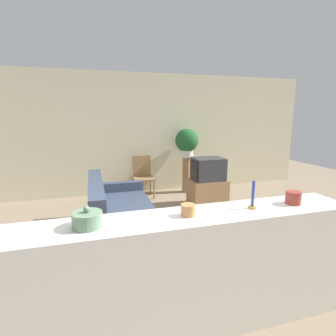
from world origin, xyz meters
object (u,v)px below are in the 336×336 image
at_px(wooden_chair, 143,175).
at_px(decorative_bowl, 87,219).
at_px(television, 208,169).
at_px(potted_plant, 187,142).
at_px(couch, 119,216).

xyz_separation_m(wooden_chair, decorative_bowl, (-1.11, -3.75, 0.57)).
bearing_deg(decorative_bowl, television, 51.71).
bearing_deg(potted_plant, couch, -133.32).
bearing_deg(couch, potted_plant, 46.68).
relative_size(wooden_chair, decorative_bowl, 4.24).
xyz_separation_m(couch, potted_plant, (1.75, 1.86, 0.89)).
bearing_deg(potted_plant, decorative_bowl, -119.50).
distance_m(television, wooden_chair, 1.47).
xyz_separation_m(television, decorative_bowl, (-2.25, -2.85, 0.33)).
xyz_separation_m(television, wooden_chair, (-1.14, 0.90, -0.24)).
distance_m(wooden_chair, decorative_bowl, 3.95).
height_order(wooden_chair, potted_plant, potted_plant).
relative_size(couch, potted_plant, 2.70).
relative_size(television, wooden_chair, 0.67).
bearing_deg(couch, decorative_bowl, -101.46).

